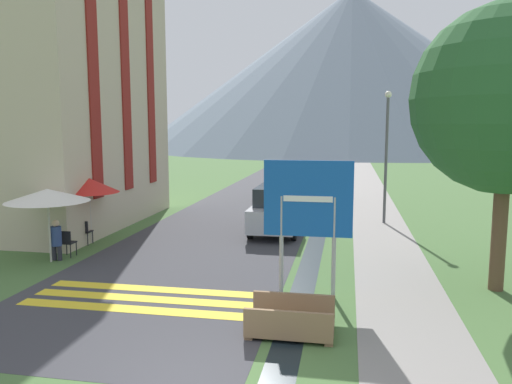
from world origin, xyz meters
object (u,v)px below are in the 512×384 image
cafe_umbrella_middle_red (89,185)px  footbridge (291,322)px  road_sign (308,208)px  person_seated_near (56,238)px  cafe_chair_near_left (67,241)px  parked_car_near (277,209)px  hotel_building (59,66)px  cafe_chair_middle (84,230)px  parked_car_far (297,184)px  cafe_umbrella_front_white (47,195)px  tree_by_path (508,100)px  cafe_chair_far_right (102,222)px  person_standing_terrace (72,221)px  streetlamp (386,146)px

cafe_umbrella_middle_red → footbridge: bearing=-39.4°
road_sign → person_seated_near: bearing=166.7°
cafe_chair_near_left → parked_car_near: bearing=23.1°
hotel_building → cafe_chair_middle: (2.74, -3.43, -6.00)m
hotel_building → parked_car_far: (8.92, 8.10, -5.61)m
cafe_umbrella_front_white → hotel_building: bearing=116.9°
cafe_chair_middle → cafe_chair_near_left: 1.63m
parked_car_far → cafe_umbrella_middle_red: bearing=-118.5°
parked_car_near → cafe_chair_middle: size_ratio=5.09×
cafe_umbrella_middle_red → person_seated_near: 2.66m
tree_by_path → parked_car_near: bearing=137.9°
cafe_chair_far_right → cafe_umbrella_front_white: bearing=-91.4°
tree_by_path → cafe_umbrella_middle_red: bearing=167.4°
road_sign → person_standing_terrace: (-8.06, 3.22, -1.19)m
parked_car_far → cafe_chair_far_right: parked_car_far is taller
cafe_chair_near_left → cafe_chair_middle: bearing=84.6°
parked_car_near → cafe_umbrella_middle_red: size_ratio=1.88×
hotel_building → cafe_chair_near_left: size_ratio=14.30×
cafe_umbrella_middle_red → parked_car_far: bearing=61.5°
parked_car_far → parked_car_near: bearing=-89.5°
road_sign → footbridge: size_ratio=1.94×
footbridge → parked_car_near: bearing=99.7°
hotel_building → person_standing_terrace: 7.37m
hotel_building → road_sign: (10.73, -7.27, -4.36)m
road_sign → cafe_chair_near_left: (-7.69, 2.23, -1.64)m
parked_car_far → tree_by_path: bearing=-65.3°
parked_car_far → cafe_umbrella_middle_red: cafe_umbrella_middle_red is taller
parked_car_near → footbridge: bearing=-80.3°
cafe_umbrella_middle_red → streetlamp: bearing=28.4°
cafe_chair_far_right → parked_car_near: bearing=9.4°
footbridge → person_seated_near: bearing=151.9°
parked_car_near → cafe_chair_far_right: bearing=-165.0°
cafe_umbrella_front_white → cafe_umbrella_middle_red: bearing=90.9°
cafe_chair_near_left → streetlamp: streetlamp is taller
tree_by_path → cafe_chair_near_left: bearing=175.8°
person_seated_near → person_standing_terrace: person_standing_terrace is taller
hotel_building → cafe_chair_near_left: (3.04, -5.03, -6.00)m
cafe_chair_middle → person_seated_near: 2.01m
cafe_chair_middle → road_sign: bearing=-17.2°
person_seated_near → person_standing_terrace: 1.42m
parked_car_near → cafe_umbrella_front_white: 8.29m
footbridge → person_standing_terrace: bearing=145.4°
road_sign → cafe_chair_far_right: size_ratio=3.88×
cafe_umbrella_middle_red → parked_car_near: bearing=25.6°
parked_car_near → cafe_chair_far_right: (-6.41, -1.72, -0.40)m
hotel_building → person_standing_terrace: hotel_building is taller
cafe_umbrella_front_white → person_standing_terrace: 1.92m
footbridge → cafe_chair_middle: cafe_chair_middle is taller
road_sign → cafe_chair_middle: bearing=154.4°
cafe_chair_middle → person_standing_terrace: size_ratio=0.51×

